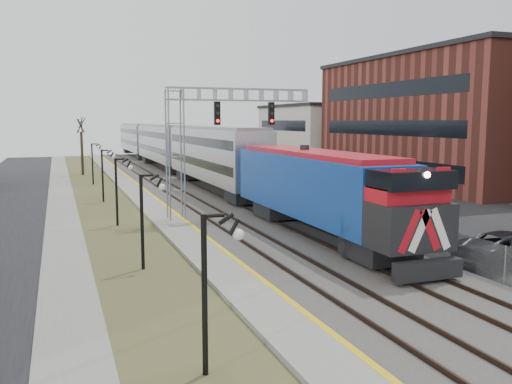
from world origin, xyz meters
TOP-DOWN VIEW (x-y plane):
  - sidewalk at (-7.00, 35.00)m, footprint 2.00×120.00m
  - grass_median at (-4.00, 35.00)m, footprint 4.00×120.00m
  - platform at (-1.00, 35.00)m, footprint 2.00×120.00m
  - ballast_bed at (4.00, 35.00)m, footprint 8.00×120.00m
  - parking_lot at (16.00, 35.00)m, footprint 16.00×120.00m
  - platform_edge at (-0.12, 35.00)m, footprint 0.24×120.00m
  - track_near at (2.00, 35.00)m, footprint 1.58×120.00m
  - track_far at (5.50, 35.00)m, footprint 1.58×120.00m
  - train at (5.50, 56.36)m, footprint 3.00×85.85m
  - signal_gantry at (1.22, 27.99)m, footprint 9.00×1.07m
  - lampposts at (-4.00, 18.29)m, footprint 0.14×62.14m
  - fence at (8.20, 35.00)m, footprint 0.04×120.00m
  - car_lot_d at (11.92, 28.40)m, footprint 4.62×2.22m
  - car_lot_e at (13.02, 28.78)m, footprint 4.76×3.08m

SIDE VIEW (x-z plane):
  - parking_lot at x=16.00m, z-range 0.00..0.04m
  - grass_median at x=-4.00m, z-range 0.00..0.06m
  - sidewalk at x=-7.00m, z-range 0.00..0.08m
  - ballast_bed at x=4.00m, z-range 0.00..0.20m
  - platform at x=-1.00m, z-range 0.00..0.24m
  - platform_edge at x=-0.12m, z-range 0.24..0.25m
  - track_near at x=2.00m, z-range 0.20..0.35m
  - track_far at x=5.50m, z-range 0.20..0.35m
  - car_lot_d at x=11.92m, z-range 0.00..1.30m
  - car_lot_e at x=13.02m, z-range 0.00..1.51m
  - fence at x=8.20m, z-range 0.00..1.60m
  - lampposts at x=-4.00m, z-range 0.00..4.00m
  - train at x=5.50m, z-range 0.26..5.58m
  - signal_gantry at x=1.22m, z-range 1.51..9.66m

